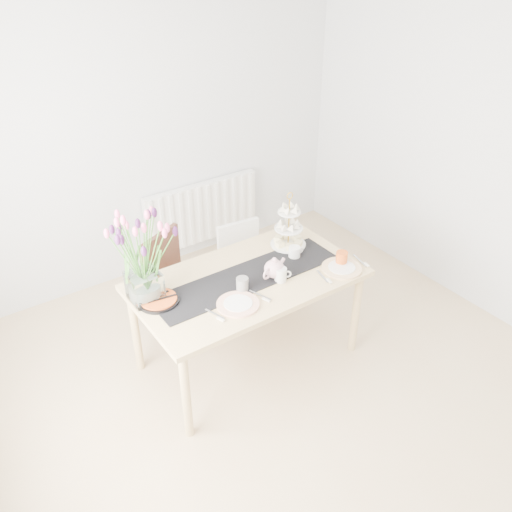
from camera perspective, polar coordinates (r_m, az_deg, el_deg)
room_shell at (r=3.10m, az=5.91°, el=0.80°), size 4.50×4.50×4.50m
radiator at (r=5.34m, az=-5.66°, el=4.62°), size 1.20×0.08×0.60m
dining_table at (r=3.85m, az=-0.87°, el=-3.25°), size 1.60×0.90×0.75m
chair_brown at (r=4.31m, az=-8.65°, el=-2.24°), size 0.56×0.56×0.85m
chair_white at (r=4.56m, az=-1.27°, el=-0.56°), size 0.43×0.43×0.76m
table_runner at (r=3.80m, az=-0.88°, el=-2.26°), size 1.40×0.35×0.01m
tulip_vase at (r=3.46m, az=-12.18°, el=0.99°), size 0.73×0.73×0.63m
cake_stand at (r=4.12m, az=3.44°, el=2.47°), size 0.27×0.27×0.40m
teapot at (r=3.77m, az=1.93°, el=-1.36°), size 0.27×0.24×0.15m
cream_jug at (r=4.02m, az=4.06°, el=0.40°), size 0.10×0.10×0.09m
tart_tin at (r=3.62m, az=-10.22°, el=-4.61°), size 0.27×0.27×0.03m
mug_grey at (r=3.66m, az=-1.45°, el=-3.00°), size 0.11×0.11×0.10m
mug_white at (r=3.75m, az=2.61°, el=-1.97°), size 0.11×0.11×0.10m
mug_orange at (r=3.97m, az=9.00°, el=-0.22°), size 0.12×0.12×0.10m
plate_left at (r=3.55m, az=-1.91°, el=-5.09°), size 0.36×0.36×0.01m
plate_right at (r=3.94m, az=9.00°, el=-1.27°), size 0.35×0.35×0.02m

